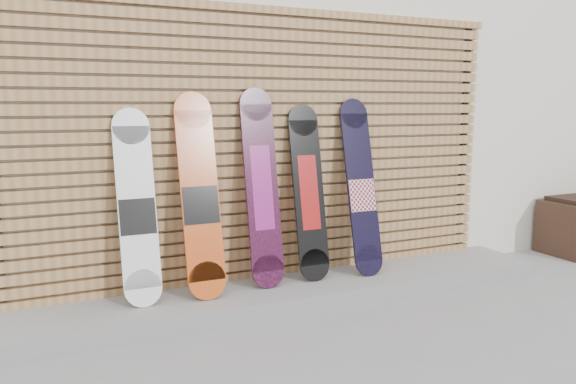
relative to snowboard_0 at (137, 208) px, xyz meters
name	(u,v)px	position (x,y,z in m)	size (l,w,h in m)	color
ground	(345,326)	(1.27, -0.78, -0.80)	(80.00, 80.00, 0.00)	gray
building	(240,83)	(1.77, 2.72, 1.00)	(12.00, 5.00, 3.60)	silver
concrete_step	(286,292)	(1.12, -0.10, -0.74)	(4.60, 0.70, 0.12)	gray
slat_wall	(271,145)	(1.12, 0.19, 0.40)	(4.26, 0.08, 2.29)	#A27343
snowboard_0	(137,208)	(0.00, 0.00, 0.00)	(0.27, 0.33, 1.39)	white
snowboard_1	(200,196)	(0.45, -0.02, 0.06)	(0.28, 0.37, 1.51)	#D44D16
snowboard_2	(262,188)	(0.96, 0.01, 0.09)	(0.27, 0.31, 1.55)	black
snowboard_3	(309,192)	(1.37, 0.01, 0.02)	(0.26, 0.30, 1.42)	black
snowboard_4	(361,188)	(1.85, -0.02, 0.04)	(0.26, 0.37, 1.47)	black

